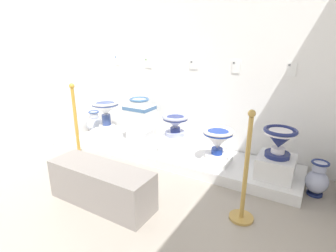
# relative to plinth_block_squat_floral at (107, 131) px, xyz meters

# --- Properties ---
(ground_plane) EXTENTS (5.83, 5.84, 0.02)m
(ground_plane) POSITION_rel_plinth_block_squat_floral_xyz_m (1.27, -1.75, -0.18)
(ground_plane) COLOR #A3998C
(wall_back) EXTENTS (4.03, 0.06, 2.85)m
(wall_back) POSITION_rel_plinth_block_squat_floral_xyz_m (1.27, 0.40, 1.25)
(wall_back) COLOR white
(wall_back) RESTS_ON ground_plane
(display_platform) EXTENTS (3.22, 0.76, 0.13)m
(display_platform) POSITION_rel_plinth_block_squat_floral_xyz_m (1.27, -0.03, -0.11)
(display_platform) COLOR white
(display_platform) RESTS_ON ground_plane
(plinth_block_squat_floral) EXTENTS (0.31, 0.35, 0.10)m
(plinth_block_squat_floral) POSITION_rel_plinth_block_squat_floral_xyz_m (0.00, 0.00, 0.00)
(plinth_block_squat_floral) COLOR white
(plinth_block_squat_floral) RESTS_ON display_platform
(antique_toilet_squat_floral) EXTENTS (0.42, 0.42, 0.43)m
(antique_toilet_squat_floral) POSITION_rel_plinth_block_squat_floral_xyz_m (0.00, 0.00, 0.36)
(antique_toilet_squat_floral) COLOR white
(antique_toilet_squat_floral) RESTS_ON plinth_block_squat_floral
(plinth_block_broad_patterned) EXTENTS (0.29, 0.31, 0.17)m
(plinth_block_broad_patterned) POSITION_rel_plinth_block_squat_floral_xyz_m (0.61, 0.07, 0.04)
(plinth_block_broad_patterned) COLOR white
(plinth_block_broad_patterned) RESTS_ON display_platform
(antique_toilet_broad_patterned) EXTENTS (0.40, 0.32, 0.46)m
(antique_toilet_broad_patterned) POSITION_rel_plinth_block_squat_floral_xyz_m (0.61, 0.07, 0.35)
(antique_toilet_broad_patterned) COLOR white
(antique_toilet_broad_patterned) RESTS_ON plinth_block_broad_patterned
(plinth_block_central_ornate) EXTENTS (0.34, 0.30, 0.23)m
(plinth_block_central_ornate) POSITION_rel_plinth_block_squat_floral_xyz_m (1.29, -0.08, 0.07)
(plinth_block_central_ornate) COLOR white
(plinth_block_central_ornate) RESTS_ON display_platform
(antique_toilet_central_ornate) EXTENTS (0.34, 0.34, 0.27)m
(antique_toilet_central_ornate) POSITION_rel_plinth_block_squat_floral_xyz_m (1.29, -0.08, 0.36)
(antique_toilet_central_ornate) COLOR #B0B9E6
(antique_toilet_central_ornate) RESTS_ON plinth_block_central_ornate
(plinth_block_pale_glazed) EXTENTS (0.32, 0.30, 0.06)m
(plinth_block_pale_glazed) POSITION_rel_plinth_block_squat_floral_xyz_m (1.89, -0.11, -0.02)
(plinth_block_pale_glazed) COLOR white
(plinth_block_pale_glazed) RESTS_ON display_platform
(antique_toilet_pale_glazed) EXTENTS (0.37, 0.37, 0.36)m
(antique_toilet_pale_glazed) POSITION_rel_plinth_block_squat_floral_xyz_m (1.89, -0.11, 0.25)
(antique_toilet_pale_glazed) COLOR white
(antique_toilet_pale_glazed) RESTS_ON plinth_block_pale_glazed
(plinth_block_tall_cobalt) EXTENTS (0.38, 0.39, 0.24)m
(plinth_block_tall_cobalt) POSITION_rel_plinth_block_squat_floral_xyz_m (2.57, -0.11, 0.07)
(plinth_block_tall_cobalt) COLOR white
(plinth_block_tall_cobalt) RESTS_ON display_platform
(antique_toilet_tall_cobalt) EXTENTS (0.35, 0.35, 0.32)m
(antique_toilet_tall_cobalt) POSITION_rel_plinth_block_squat_floral_xyz_m (2.57, -0.11, 0.39)
(antique_toilet_tall_cobalt) COLOR navy
(antique_toilet_tall_cobalt) RESTS_ON plinth_block_tall_cobalt
(info_placard_first) EXTENTS (0.10, 0.01, 0.15)m
(info_placard_first) POSITION_rel_plinth_block_squat_floral_xyz_m (-0.02, 0.36, 1.08)
(info_placard_first) COLOR white
(info_placard_second) EXTENTS (0.13, 0.01, 0.15)m
(info_placard_second) POSITION_rel_plinth_block_squat_floral_xyz_m (0.58, 0.36, 1.06)
(info_placard_second) COLOR white
(info_placard_third) EXTENTS (0.11, 0.01, 0.12)m
(info_placard_third) POSITION_rel_plinth_block_squat_floral_xyz_m (1.33, 0.36, 1.07)
(info_placard_third) COLOR white
(info_placard_fourth) EXTENTS (0.10, 0.01, 0.16)m
(info_placard_fourth) POSITION_rel_plinth_block_squat_floral_xyz_m (1.91, 0.36, 1.07)
(info_placard_fourth) COLOR white
(info_placard_fifth) EXTENTS (0.09, 0.01, 0.15)m
(info_placard_fifth) POSITION_rel_plinth_block_squat_floral_xyz_m (2.54, 0.36, 1.07)
(info_placard_fifth) COLOR white
(decorative_vase_corner) EXTENTS (0.28, 0.28, 0.40)m
(decorative_vase_corner) POSITION_rel_plinth_block_squat_floral_xyz_m (-0.45, 0.17, -0.00)
(decorative_vase_corner) COLOR navy
(decorative_vase_corner) RESTS_ON ground_plane
(decorative_vase_spare) EXTENTS (0.22, 0.22, 0.38)m
(decorative_vase_spare) POSITION_rel_plinth_block_squat_floral_xyz_m (2.98, -0.06, 0.00)
(decorative_vase_spare) COLOR navy
(decorative_vase_spare) RESTS_ON ground_plane
(stanchion_post_near_left) EXTENTS (0.24, 0.24, 1.08)m
(stanchion_post_near_left) POSITION_rel_plinth_block_squat_floral_xyz_m (0.36, -0.88, 0.17)
(stanchion_post_near_left) COLOR gold
(stanchion_post_near_left) RESTS_ON ground_plane
(stanchion_post_near_right) EXTENTS (0.22, 0.22, 1.03)m
(stanchion_post_near_right) POSITION_rel_plinth_block_squat_floral_xyz_m (2.42, -0.85, 0.18)
(stanchion_post_near_right) COLOR #BC9345
(stanchion_post_near_right) RESTS_ON ground_plane
(museum_bench) EXTENTS (1.10, 0.36, 0.40)m
(museum_bench) POSITION_rel_plinth_block_squat_floral_xyz_m (1.15, -1.31, 0.03)
(museum_bench) COLOR gray
(museum_bench) RESTS_ON ground_plane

